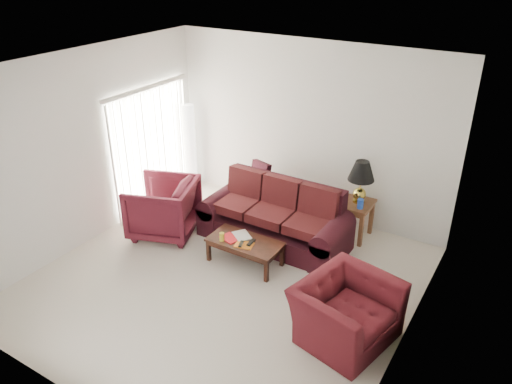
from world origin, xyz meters
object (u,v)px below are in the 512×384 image
sofa (274,215)px  end_table (353,219)px  armchair_right (346,311)px  coffee_table (245,252)px  floor_lamp (190,146)px  armchair_left (163,208)px

sofa → end_table: 1.31m
armchair_right → coffee_table: bearing=83.2°
armchair_right → floor_lamp: bearing=73.8°
floor_lamp → armchair_right: 4.83m
sofa → armchair_right: sofa is taller
sofa → end_table: bearing=43.4°
floor_lamp → sofa: bearing=-21.3°
armchair_right → coffee_table: size_ratio=1.04×
floor_lamp → armchair_right: size_ratio=1.46×
sofa → floor_lamp: 2.59m
armchair_left → floor_lamp: bearing=-176.6°
armchair_right → coffee_table: 2.00m
end_table → coffee_table: size_ratio=0.57×
end_table → coffee_table: (-1.06, -1.57, -0.12)m
sofa → coffee_table: (-0.07, -0.74, -0.29)m
coffee_table → armchair_right: bearing=-16.5°
floor_lamp → coffee_table: bearing=-35.8°
sofa → floor_lamp: size_ratio=1.41×
sofa → armchair_left: (-1.67, -0.70, -0.02)m
end_table → sofa: bearing=-140.2°
end_table → armchair_right: (0.81, -2.25, 0.06)m
end_table → floor_lamp: floor_lamp is taller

